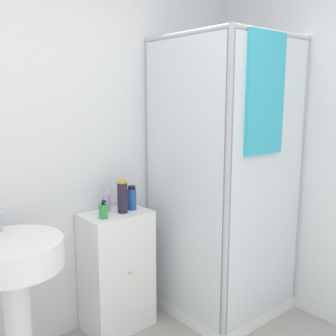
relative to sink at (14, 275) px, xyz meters
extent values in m
cube|color=silver|center=(0.28, 0.37, 0.56)|extent=(6.40, 0.06, 2.50)
cube|color=white|center=(1.53, -0.07, -0.64)|extent=(0.82, 0.82, 0.09)
cylinder|color=#B2B2B7|center=(1.93, 0.32, 0.33)|extent=(0.04, 0.04, 2.03)
cylinder|color=#B2B2B7|center=(1.14, 0.32, 0.33)|extent=(0.04, 0.04, 2.03)
cylinder|color=#B2B2B7|center=(1.93, -0.47, 0.33)|extent=(0.04, 0.04, 2.03)
cylinder|color=#B2B2B7|center=(1.14, -0.47, 0.33)|extent=(0.04, 0.04, 2.03)
cylinder|color=#B2B2B7|center=(1.53, -0.47, 1.32)|extent=(0.79, 0.04, 0.04)
cylinder|color=#B2B2B7|center=(1.53, 0.32, 1.32)|extent=(0.79, 0.04, 0.04)
cylinder|color=#B2B2B7|center=(1.14, -0.07, 1.32)|extent=(0.04, 0.79, 0.04)
cylinder|color=#B2B2B7|center=(1.93, -0.07, 1.32)|extent=(0.04, 0.79, 0.04)
cube|color=silver|center=(1.53, -0.48, 0.35)|extent=(0.75, 0.01, 1.90)
cube|color=silver|center=(1.13, -0.07, 0.35)|extent=(0.01, 0.75, 1.90)
cylinder|color=#B7BABF|center=(1.74, 0.26, 0.16)|extent=(0.02, 0.02, 1.52)
cylinder|color=#B7BABF|center=(1.74, 0.21, 0.94)|extent=(0.07, 0.07, 0.04)
cube|color=#38ADC6|center=(1.44, -0.50, 0.95)|extent=(0.35, 0.03, 0.76)
cube|color=white|center=(0.75, 0.18, -0.27)|extent=(0.46, 0.31, 0.84)
sphere|color=gold|center=(0.75, 0.02, -0.22)|extent=(0.02, 0.02, 0.02)
cylinder|color=white|center=(0.00, 0.00, -0.32)|extent=(0.14, 0.14, 0.73)
cylinder|color=white|center=(0.00, 0.00, 0.12)|extent=(0.53, 0.53, 0.15)
cylinder|color=#B7BABF|center=(0.00, 0.18, 0.26)|extent=(0.02, 0.02, 0.13)
cube|color=#B7BABF|center=(0.00, 0.15, 0.31)|extent=(0.02, 0.07, 0.02)
cylinder|color=green|center=(0.62, 0.12, 0.20)|extent=(0.06, 0.06, 0.09)
cylinder|color=black|center=(0.62, 0.12, 0.26)|extent=(0.02, 0.02, 0.02)
cube|color=black|center=(0.62, 0.11, 0.27)|extent=(0.01, 0.03, 0.01)
cylinder|color=#281E33|center=(0.79, 0.15, 0.26)|extent=(0.07, 0.07, 0.20)
cylinder|color=gold|center=(0.79, 0.15, 0.37)|extent=(0.06, 0.06, 0.02)
cylinder|color=#1E4C93|center=(0.88, 0.17, 0.23)|extent=(0.06, 0.06, 0.15)
cylinder|color=black|center=(0.88, 0.17, 0.31)|extent=(0.05, 0.05, 0.02)
cylinder|color=#B299C6|center=(0.72, 0.24, 0.21)|extent=(0.05, 0.05, 0.11)
cylinder|color=silver|center=(0.72, 0.24, 0.27)|extent=(0.02, 0.02, 0.02)
cube|color=silver|center=(0.72, 0.23, 0.29)|extent=(0.01, 0.03, 0.01)
camera|label=1|loc=(-0.62, -2.01, 0.93)|focal=42.00mm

